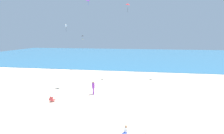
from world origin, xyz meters
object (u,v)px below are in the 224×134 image
Objects in this scene: person_2 at (93,87)px; kite_black at (82,36)px; beach_chair_far_right at (52,99)px; kite_white at (66,26)px; person_3 at (126,131)px; kite_red at (128,4)px.

person_2 is 1.77× the size of kite_black.
beach_chair_far_right is 0.46× the size of kite_white.
kite_white is at bearing 166.55° from kite_black.
person_3 is at bearing -101.35° from beach_chair_far_right.
person_2 is at bearing -126.17° from person_3.
kite_white reaches higher than beach_chair_far_right.
kite_black is at bearing -92.90° from person_2.
kite_black reaches higher than person_3.
kite_black is at bearing 150.13° from kite_red.
kite_red is at bearing -133.29° from person_2.
kite_white is at bearing -83.35° from person_2.
person_3 is 22.21m from kite_red.
beach_chair_far_right is 20.52m from kite_black.
kite_red is at bearing -151.44° from person_3.
beach_chair_far_right is 10.11m from person_3.
person_2 is 15.63m from kite_red.
person_2 is at bearing -107.66° from kite_red.
kite_white is 15.74m from kite_red.
person_2 is 2.59× the size of person_3.
person_2 is at bearing -31.29° from beach_chair_far_right.
kite_black reaches higher than person_2.
kite_white reaches higher than person_3.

